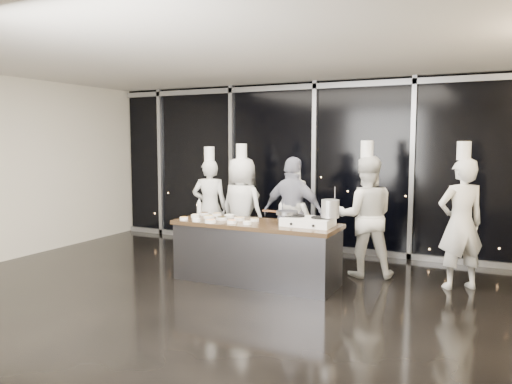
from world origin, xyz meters
TOP-DOWN VIEW (x-y plane):
  - ground at (0.00, 0.00)m, footprint 9.00×9.00m
  - room_shell at (0.18, 0.00)m, footprint 9.02×7.02m
  - window_wall at (0.00, 3.43)m, footprint 8.90×0.11m
  - demo_counter at (0.00, 0.90)m, footprint 2.46×0.86m
  - stove at (0.79, 0.94)m, footprint 0.70×0.45m
  - frying_pan at (0.46, 0.94)m, footprint 0.54×0.31m
  - stock_pot at (1.11, 0.95)m, footprint 0.25×0.25m
  - prep_bowls at (-0.62, 0.86)m, footprint 1.17×0.76m
  - squeeze_bottle at (-1.14, 1.14)m, footprint 0.07×0.07m
  - chef_far_left at (-1.55, 2.13)m, footprint 0.75×0.63m
  - chef_left at (-0.87, 2.08)m, footprint 0.98×0.74m
  - chef_center at (0.22, 1.85)m, footprint 0.90×0.81m
  - guest at (0.23, 1.78)m, footprint 1.11×0.55m
  - chef_right at (1.36, 1.95)m, footprint 1.09×0.97m
  - chef_side at (2.72, 1.90)m, footprint 0.81×0.74m

SIDE VIEW (x-z plane):
  - ground at x=0.00m, z-range 0.00..0.00m
  - demo_counter at x=0.00m, z-range 0.00..0.90m
  - chef_center at x=0.22m, z-range -0.10..1.63m
  - chef_far_left at x=-1.55m, z-range -0.10..1.89m
  - chef_left at x=-0.87m, z-range -0.10..1.93m
  - guest at x=0.23m, z-range 0.00..1.84m
  - prep_bowls at x=-0.62m, z-range 0.90..0.95m
  - chef_right at x=1.36m, z-range -0.11..1.99m
  - chef_side at x=2.72m, z-range -0.10..1.99m
  - stove at x=0.79m, z-range 0.89..1.03m
  - squeeze_bottle at x=-1.14m, z-range 0.89..1.16m
  - frying_pan at x=0.46m, z-range 1.04..1.09m
  - stock_pot at x=1.11m, z-range 1.04..1.29m
  - window_wall at x=0.00m, z-range 0.00..3.20m
  - room_shell at x=0.18m, z-range 0.64..3.85m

